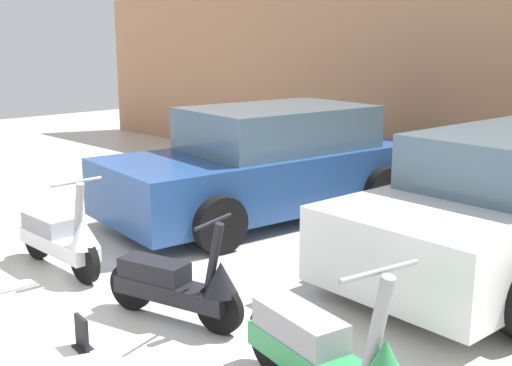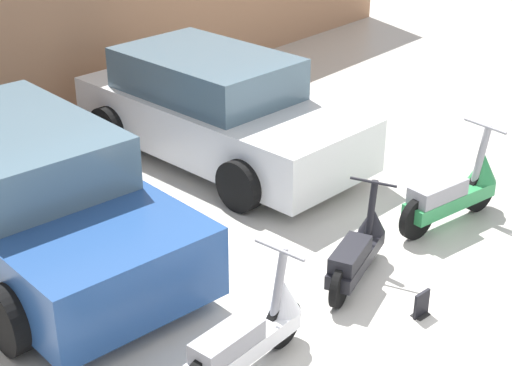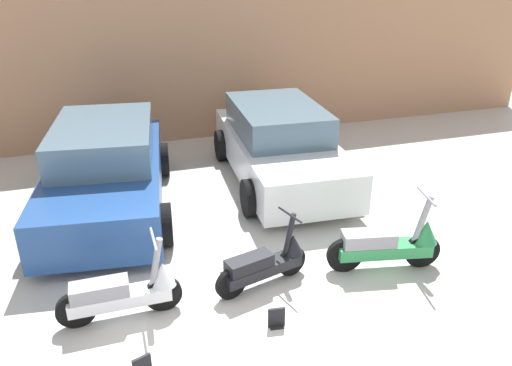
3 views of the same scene
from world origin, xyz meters
name	(u,v)px [view 1 (image 1 of 3)]	position (x,y,z in m)	size (l,w,h in m)	color
ground_plane	(35,347)	(0.00, 0.00, 0.00)	(28.00, 28.00, 0.00)	beige
wall_back	(485,88)	(0.00, 7.11, 1.61)	(19.60, 0.12, 3.22)	tan
scooter_front_left	(61,237)	(-1.36, 0.96, 0.36)	(1.46, 0.52, 1.02)	black
scooter_front_right	(179,284)	(0.43, 1.08, 0.34)	(1.33, 0.61, 0.94)	black
scooter_front_center	(328,356)	(2.14, 0.93, 0.39)	(1.56, 0.65, 1.10)	black
car_rear_left	(267,164)	(-1.42, 3.98, 0.69)	(2.46, 4.44, 1.44)	navy
car_rear_center	(511,205)	(1.77, 4.28, 0.68)	(2.21, 4.26, 1.41)	white
placard_near_right_scooter	(82,335)	(0.28, 0.25, 0.11)	(0.20, 0.14, 0.26)	black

